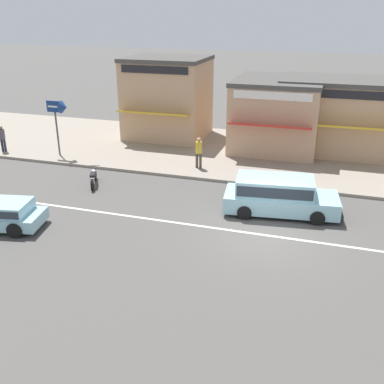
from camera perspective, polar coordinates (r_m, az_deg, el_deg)
name	(u,v)px	position (r m, az deg, el deg)	size (l,w,h in m)	color
ground_plane	(265,235)	(17.62, 9.21, -5.43)	(160.00, 160.00, 0.00)	#4C4947
lane_centre_stripe	(265,235)	(17.61, 9.21, -5.42)	(50.40, 0.14, 0.01)	silver
kerb_strip	(291,158)	(26.79, 12.52, 4.29)	(68.00, 10.00, 0.15)	gray
minivan_pale_blue_0	(278,194)	(19.26, 10.89, -0.28)	(5.02, 2.45, 1.56)	#93C6D6
motorcycle_1	(93,177)	(22.63, -12.40, 1.90)	(0.98, 1.87, 0.80)	black
arrow_signboard	(62,110)	(26.56, -16.22, 9.96)	(1.28, 0.70, 3.20)	#4C4C51
pedestrian_mid_kerb	(2,137)	(29.07, -22.96, 6.48)	(0.34, 0.34, 1.57)	#232838
pedestrian_far_end	(199,150)	(23.92, 0.86, 5.30)	(0.34, 0.34, 1.67)	#4C4238
shopfront_corner_warung	(277,114)	(27.86, 10.74, 9.74)	(5.08, 6.27, 4.17)	tan
shopfront_mid_block	(340,115)	(28.08, 18.24, 9.22)	(6.94, 5.17, 4.26)	tan
shopfront_far_kios	(168,98)	(29.95, -3.12, 11.89)	(5.09, 5.22, 5.13)	tan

